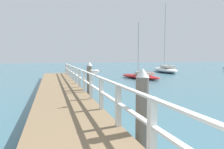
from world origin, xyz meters
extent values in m
cube|color=#846B4C|center=(0.00, 10.66, 0.26)|extent=(2.21, 21.31, 0.51)
cube|color=silver|center=(1.03, 2.44, 1.02)|extent=(0.12, 0.12, 1.01)
cube|color=silver|center=(1.03, 4.09, 1.02)|extent=(0.12, 0.12, 1.01)
cube|color=silver|center=(1.03, 5.73, 1.02)|extent=(0.12, 0.12, 1.01)
cube|color=silver|center=(1.03, 7.37, 1.02)|extent=(0.12, 0.12, 1.01)
cube|color=silver|center=(1.03, 9.01, 1.02)|extent=(0.12, 0.12, 1.01)
cube|color=silver|center=(1.03, 10.66, 1.02)|extent=(0.12, 0.12, 1.01)
cube|color=silver|center=(1.03, 12.30, 1.02)|extent=(0.12, 0.12, 1.01)
cube|color=silver|center=(1.03, 13.94, 1.02)|extent=(0.12, 0.12, 1.01)
cube|color=silver|center=(1.03, 15.59, 1.02)|extent=(0.12, 0.12, 1.01)
cube|color=silver|center=(1.03, 17.23, 1.02)|extent=(0.12, 0.12, 1.01)
cube|color=silver|center=(1.03, 18.87, 1.02)|extent=(0.12, 0.12, 1.01)
cube|color=silver|center=(1.03, 20.51, 1.02)|extent=(0.12, 0.12, 1.01)
cube|color=silver|center=(1.03, 10.66, 1.50)|extent=(0.10, 19.71, 0.04)
cube|color=silver|center=(1.03, 10.66, 1.07)|extent=(0.10, 19.71, 0.04)
cylinder|color=#6B6056|center=(1.41, 3.59, 0.86)|extent=(0.28, 0.28, 1.72)
cone|color=white|center=(1.41, 3.59, 1.82)|extent=(0.29, 0.29, 0.20)
cylinder|color=#6B6056|center=(1.41, 9.67, 0.86)|extent=(0.28, 0.28, 1.72)
cone|color=white|center=(1.41, 9.67, 1.82)|extent=(0.29, 0.29, 0.20)
ellipsoid|color=white|center=(1.03, 6.47, 1.65)|extent=(0.31, 0.22, 0.15)
sphere|color=white|center=(0.86, 6.41, 1.69)|extent=(0.09, 0.09, 0.09)
cone|color=gold|center=(0.80, 6.38, 1.69)|extent=(0.06, 0.04, 0.02)
cone|color=#939399|center=(1.18, 6.53, 1.66)|extent=(0.10, 0.09, 0.07)
ellipsoid|color=#939399|center=(1.03, 6.47, 1.67)|extent=(0.27, 0.25, 0.04)
cylinder|color=tan|center=(1.04, 6.45, 1.55)|extent=(0.01, 0.01, 0.05)
cylinder|color=tan|center=(1.03, 6.50, 1.55)|extent=(0.01, 0.01, 0.05)
ellipsoid|color=red|center=(8.16, 18.11, 0.21)|extent=(3.15, 5.45, 0.43)
cylinder|color=#B2B2B7|center=(8.08, 18.36, 3.04)|extent=(0.10, 0.10, 5.21)
cylinder|color=#B2B2B7|center=(8.36, 17.49, 0.78)|extent=(0.65, 1.76, 0.08)
cube|color=beige|center=(8.36, 17.52, 0.58)|extent=(1.43, 2.06, 0.30)
ellipsoid|color=white|center=(15.42, 25.09, 0.36)|extent=(3.77, 7.76, 0.72)
cylinder|color=#B2B2B7|center=(15.49, 25.45, 5.31)|extent=(0.10, 0.10, 9.18)
cylinder|color=#B2B2B7|center=(15.22, 24.18, 1.07)|extent=(0.63, 2.57, 0.08)
cube|color=beige|center=(15.23, 24.21, 0.87)|extent=(1.79, 2.89, 0.30)
camera|label=1|loc=(-0.49, -0.31, 2.14)|focal=32.11mm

